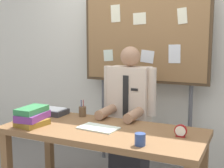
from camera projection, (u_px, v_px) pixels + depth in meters
back_wall at (150, 48)px, 3.56m from camera, size 6.40×0.08×2.70m
desk at (103, 139)px, 2.57m from camera, size 1.68×0.72×0.72m
person at (129, 120)px, 3.10m from camera, size 0.55×0.56×1.39m
bulletin_board at (144, 38)px, 3.36m from camera, size 1.43×0.09×2.01m
book_stack at (32, 116)px, 2.65m from camera, size 0.24×0.32×0.16m
open_notebook at (98, 128)px, 2.55m from camera, size 0.34×0.22×0.01m
desk_clock at (181, 131)px, 2.34m from camera, size 0.10×0.04×0.10m
coffee_mug at (140, 139)px, 2.15m from camera, size 0.08×0.08×0.09m
pen_holder at (82, 111)px, 2.95m from camera, size 0.07×0.07×0.16m
paper_tray at (53, 111)px, 3.03m from camera, size 0.26×0.20×0.06m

